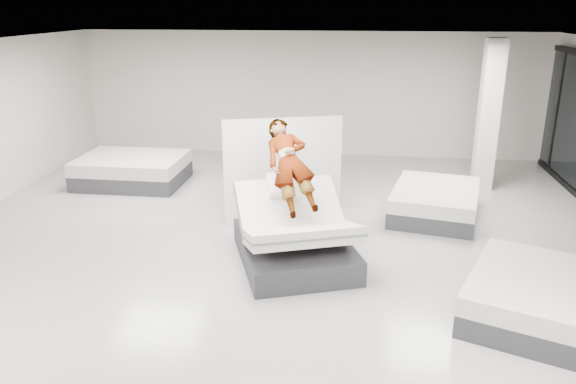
% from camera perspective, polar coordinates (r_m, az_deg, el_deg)
% --- Properties ---
extents(room, '(14.00, 14.04, 3.20)m').
position_cam_1_polar(room, '(8.09, -1.99, 2.36)').
color(room, '#AEACA4').
rests_on(room, ground).
extents(hero_bed, '(2.25, 2.58, 1.26)m').
position_cam_1_polar(hero_bed, '(8.75, 0.65, -4.60)').
color(hero_bed, '#333338').
rests_on(hero_bed, floor).
extents(person, '(1.12, 1.62, 1.65)m').
position_cam_1_polar(person, '(8.72, 0.21, 1.57)').
color(person, slate).
rests_on(person, hero_bed).
extents(remote, '(0.09, 0.15, 0.08)m').
position_cam_1_polar(remote, '(8.52, 2.17, -0.49)').
color(remote, black).
rests_on(remote, person).
extents(divider_panel, '(2.08, 0.73, 1.95)m').
position_cam_1_polar(divider_panel, '(10.16, -0.52, 2.11)').
color(divider_panel, white).
rests_on(divider_panel, floor).
extents(flat_bed_right_far, '(1.92, 2.30, 0.56)m').
position_cam_1_polar(flat_bed_right_far, '(11.02, 14.70, -0.98)').
color(flat_bed_right_far, '#333338').
rests_on(flat_bed_right_far, floor).
extents(flat_bed_right_near, '(2.19, 2.47, 0.56)m').
position_cam_1_polar(flat_bed_right_near, '(7.99, 23.68, -9.73)').
color(flat_bed_right_near, '#333338').
rests_on(flat_bed_right_near, floor).
extents(flat_bed_left_far, '(2.28, 1.72, 0.62)m').
position_cam_1_polar(flat_bed_left_far, '(13.05, -15.54, 2.16)').
color(flat_bed_left_far, '#333338').
rests_on(flat_bed_left_far, floor).
extents(column, '(0.40, 0.40, 3.20)m').
position_cam_1_polar(column, '(12.68, 19.69, 7.28)').
color(column, silver).
rests_on(column, floor).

